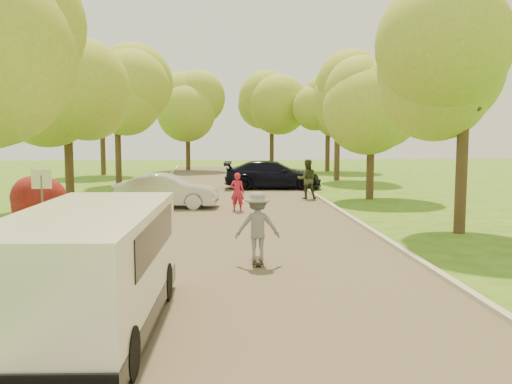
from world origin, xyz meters
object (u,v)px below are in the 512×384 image
object	(u,v)px
dark_sedan	(273,175)
person_olive	(307,179)
person_striped	(237,192)
street_sign	(42,191)
skateboarder	(258,226)
silver_sedan	(167,191)
minivan	(89,269)
longboard	(258,261)

from	to	relation	value
dark_sedan	person_olive	distance (m)	4.92
dark_sedan	person_striped	xyz separation A→B (m)	(-2.33, -8.60, 0.00)
street_sign	person_olive	size ratio (longest dim) A/B	1.15
skateboarder	dark_sedan	bearing A→B (deg)	-95.30
silver_sedan	person_striped	world-z (taller)	person_striped
silver_sedan	dark_sedan	xyz separation A→B (m)	(5.25, 7.33, 0.07)
minivan	skateboarder	distance (m)	5.40
street_sign	silver_sedan	size ratio (longest dim) A/B	0.50
dark_sedan	person_olive	xyz separation A→B (m)	(1.13, -4.78, 0.16)
dark_sedan	street_sign	bearing A→B (deg)	156.36
silver_sedan	person_olive	world-z (taller)	person_olive
dark_sedan	longboard	bearing A→B (deg)	177.56
minivan	street_sign	bearing A→B (deg)	114.44
person_striped	minivan	bearing A→B (deg)	94.13
person_striped	person_olive	xyz separation A→B (m)	(3.46, 3.82, 0.16)
skateboarder	person_striped	xyz separation A→B (m)	(-0.10, 9.16, -0.17)
longboard	silver_sedan	bearing A→B (deg)	-72.02
person_striped	person_olive	size ratio (longest dim) A/B	0.83
skateboarder	person_striped	distance (m)	9.16
silver_sedan	skateboarder	distance (m)	10.87
person_olive	skateboarder	bearing A→B (deg)	76.44
skateboarder	person_striped	size ratio (longest dim) A/B	1.08
street_sign	skateboarder	distance (m)	6.51
longboard	person_striped	world-z (taller)	person_striped
street_sign	skateboarder	size ratio (longest dim) A/B	1.29
skateboarder	silver_sedan	bearing A→B (deg)	-72.02
silver_sedan	longboard	distance (m)	10.88
minivan	skateboarder	size ratio (longest dim) A/B	3.27
dark_sedan	person_olive	world-z (taller)	person_olive
street_sign	longboard	xyz separation A→B (m)	(5.87, -2.75, -1.47)
silver_sedan	person_striped	distance (m)	3.19
skateboarder	person_olive	bearing A→B (deg)	-102.67
person_olive	longboard	bearing A→B (deg)	76.44
silver_sedan	skateboarder	size ratio (longest dim) A/B	2.57
street_sign	dark_sedan	size ratio (longest dim) A/B	0.41
person_striped	street_sign	bearing A→B (deg)	64.39
street_sign	dark_sedan	distance (m)	17.08
dark_sedan	skateboarder	xyz separation A→B (m)	(-2.23, -17.77, 0.17)
street_sign	minivan	xyz separation A→B (m)	(2.81, -7.20, -0.51)
dark_sedan	person_olive	bearing A→B (deg)	-161.97
silver_sedan	longboard	bearing A→B (deg)	-156.96
street_sign	dark_sedan	world-z (taller)	street_sign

